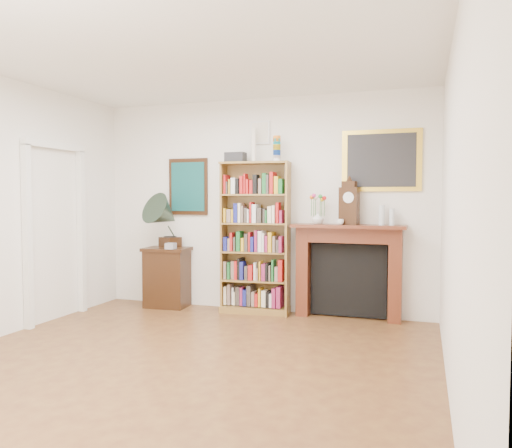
{
  "coord_description": "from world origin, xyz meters",
  "views": [
    {
      "loc": [
        2.05,
        -3.78,
        1.49
      ],
      "look_at": [
        0.24,
        1.6,
        1.2
      ],
      "focal_mm": 35.0,
      "sensor_mm": 36.0,
      "label": 1
    }
  ],
  "objects_px": {
    "bookshelf": "(255,229)",
    "bottle_right": "(392,217)",
    "fireplace": "(348,263)",
    "flower_vase": "(318,218)",
    "gramophone": "(165,217)",
    "cd_stack": "(171,246)",
    "side_cabinet": "(167,277)",
    "teacup": "(340,222)",
    "mantel_clock": "(349,204)",
    "bottle_left": "(382,215)"
  },
  "relations": [
    {
      "from": "bookshelf",
      "to": "bottle_right",
      "type": "distance_m",
      "value": 1.71
    },
    {
      "from": "fireplace",
      "to": "flower_vase",
      "type": "relative_size",
      "value": 9.22
    },
    {
      "from": "gramophone",
      "to": "fireplace",
      "type": "bearing_deg",
      "value": 26.97
    },
    {
      "from": "gramophone",
      "to": "bottle_right",
      "type": "height_order",
      "value": "gramophone"
    },
    {
      "from": "bookshelf",
      "to": "gramophone",
      "type": "height_order",
      "value": "bookshelf"
    },
    {
      "from": "cd_stack",
      "to": "bottle_right",
      "type": "xyz_separation_m",
      "value": [
        2.82,
        0.26,
        0.41
      ]
    },
    {
      "from": "side_cabinet",
      "to": "cd_stack",
      "type": "relative_size",
      "value": 6.8
    },
    {
      "from": "fireplace",
      "to": "teacup",
      "type": "height_order",
      "value": "teacup"
    },
    {
      "from": "gramophone",
      "to": "bottle_right",
      "type": "bearing_deg",
      "value": 25.54
    },
    {
      "from": "side_cabinet",
      "to": "mantel_clock",
      "type": "xyz_separation_m",
      "value": [
        2.46,
        0.07,
        1.01
      ]
    },
    {
      "from": "flower_vase",
      "to": "bottle_right",
      "type": "bearing_deg",
      "value": 1.86
    },
    {
      "from": "mantel_clock",
      "to": "teacup",
      "type": "relative_size",
      "value": 5.99
    },
    {
      "from": "gramophone",
      "to": "teacup",
      "type": "xyz_separation_m",
      "value": [
        2.35,
        0.05,
        -0.04
      ]
    },
    {
      "from": "teacup",
      "to": "bookshelf",
      "type": "bearing_deg",
      "value": 176.47
    },
    {
      "from": "cd_stack",
      "to": "mantel_clock",
      "type": "height_order",
      "value": "mantel_clock"
    },
    {
      "from": "bookshelf",
      "to": "bottle_right",
      "type": "bearing_deg",
      "value": -4.4
    },
    {
      "from": "mantel_clock",
      "to": "flower_vase",
      "type": "relative_size",
      "value": 3.51
    },
    {
      "from": "flower_vase",
      "to": "bookshelf",
      "type": "bearing_deg",
      "value": -178.74
    },
    {
      "from": "side_cabinet",
      "to": "teacup",
      "type": "bearing_deg",
      "value": -5.16
    },
    {
      "from": "fireplace",
      "to": "bottle_left",
      "type": "distance_m",
      "value": 0.72
    },
    {
      "from": "bookshelf",
      "to": "fireplace",
      "type": "bearing_deg",
      "value": -2.16
    },
    {
      "from": "bottle_right",
      "to": "bottle_left",
      "type": "bearing_deg",
      "value": -178.63
    },
    {
      "from": "mantel_clock",
      "to": "cd_stack",
      "type": "bearing_deg",
      "value": -163.1
    },
    {
      "from": "bookshelf",
      "to": "gramophone",
      "type": "bearing_deg",
      "value": 179.41
    },
    {
      "from": "gramophone",
      "to": "bottle_right",
      "type": "xyz_separation_m",
      "value": [
        2.95,
        0.16,
        0.03
      ]
    },
    {
      "from": "cd_stack",
      "to": "bottle_right",
      "type": "height_order",
      "value": "bottle_right"
    },
    {
      "from": "cd_stack",
      "to": "mantel_clock",
      "type": "bearing_deg",
      "value": 5.66
    },
    {
      "from": "bottle_left",
      "to": "bottle_right",
      "type": "distance_m",
      "value": 0.12
    },
    {
      "from": "bottle_right",
      "to": "bookshelf",
      "type": "bearing_deg",
      "value": -178.43
    },
    {
      "from": "flower_vase",
      "to": "bottle_right",
      "type": "relative_size",
      "value": 0.75
    },
    {
      "from": "side_cabinet",
      "to": "bottle_left",
      "type": "height_order",
      "value": "bottle_left"
    },
    {
      "from": "fireplace",
      "to": "gramophone",
      "type": "xyz_separation_m",
      "value": [
        -2.43,
        -0.2,
        0.55
      ]
    },
    {
      "from": "side_cabinet",
      "to": "teacup",
      "type": "distance_m",
      "value": 2.5
    },
    {
      "from": "bottle_right",
      "to": "flower_vase",
      "type": "bearing_deg",
      "value": -178.14
    },
    {
      "from": "bottle_left",
      "to": "bottle_right",
      "type": "xyz_separation_m",
      "value": [
        0.12,
        0.0,
        -0.02
      ]
    },
    {
      "from": "cd_stack",
      "to": "bottle_left",
      "type": "height_order",
      "value": "bottle_left"
    },
    {
      "from": "bookshelf",
      "to": "bottle_left",
      "type": "bearing_deg",
      "value": -4.38
    },
    {
      "from": "side_cabinet",
      "to": "fireplace",
      "type": "relative_size",
      "value": 0.59
    },
    {
      "from": "teacup",
      "to": "bottle_right",
      "type": "relative_size",
      "value": 0.44
    },
    {
      "from": "gramophone",
      "to": "side_cabinet",
      "type": "bearing_deg",
      "value": 126.44
    },
    {
      "from": "mantel_clock",
      "to": "bookshelf",
      "type": "bearing_deg",
      "value": -168.08
    },
    {
      "from": "bookshelf",
      "to": "teacup",
      "type": "bearing_deg",
      "value": -9.5
    },
    {
      "from": "mantel_clock",
      "to": "flower_vase",
      "type": "distance_m",
      "value": 0.43
    },
    {
      "from": "side_cabinet",
      "to": "cd_stack",
      "type": "distance_m",
      "value": 0.5
    },
    {
      "from": "teacup",
      "to": "bottle_right",
      "type": "height_order",
      "value": "bottle_right"
    },
    {
      "from": "cd_stack",
      "to": "flower_vase",
      "type": "bearing_deg",
      "value": 6.9
    },
    {
      "from": "flower_vase",
      "to": "mantel_clock",
      "type": "bearing_deg",
      "value": -0.56
    },
    {
      "from": "side_cabinet",
      "to": "bottle_left",
      "type": "xyz_separation_m",
      "value": [
        2.84,
        0.1,
        0.88
      ]
    },
    {
      "from": "bookshelf",
      "to": "fireplace",
      "type": "height_order",
      "value": "bookshelf"
    },
    {
      "from": "fireplace",
      "to": "bookshelf",
      "type": "bearing_deg",
      "value": -175.59
    }
  ]
}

